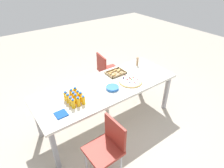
{
  "coord_description": "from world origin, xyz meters",
  "views": [
    {
      "loc": [
        -1.41,
        -2.06,
        2.39
      ],
      "look_at": [
        0.06,
        -0.04,
        0.76
      ],
      "focal_mm": 30.58,
      "sensor_mm": 36.0,
      "label": 1
    }
  ],
  "objects_px": {
    "juice_bottle_7": "(74,96)",
    "juice_bottle_8": "(78,95)",
    "juice_bottle_5": "(81,97)",
    "juice_bottle_6": "(68,98)",
    "snack_tray": "(115,73)",
    "juice_bottle_1": "(78,102)",
    "juice_bottle_3": "(71,101)",
    "juice_bottle_4": "(76,99)",
    "chair_near_left": "(107,145)",
    "juice_bottle_0": "(73,104)",
    "juice_bottle_2": "(83,100)",
    "fruit_pizza": "(130,81)",
    "party_table": "(107,89)",
    "cardboard_tube": "(137,61)",
    "plate_stack": "(112,88)",
    "juice_bottle_9": "(66,96)",
    "juice_bottle_11": "(75,92)",
    "juice_bottle_10": "(72,94)",
    "chair_far_right": "(107,69)",
    "napkin_stack": "(61,114)"
  },
  "relations": [
    {
      "from": "juice_bottle_7",
      "to": "juice_bottle_9",
      "type": "bearing_deg",
      "value": 140.8
    },
    {
      "from": "juice_bottle_6",
      "to": "juice_bottle_11",
      "type": "xyz_separation_m",
      "value": [
        0.15,
        0.08,
        0.0
      ]
    },
    {
      "from": "juice_bottle_5",
      "to": "juice_bottle_6",
      "type": "relative_size",
      "value": 1.09
    },
    {
      "from": "cardboard_tube",
      "to": "plate_stack",
      "type": "bearing_deg",
      "value": -156.89
    },
    {
      "from": "juice_bottle_9",
      "to": "juice_bottle_5",
      "type": "bearing_deg",
      "value": -43.8
    },
    {
      "from": "juice_bottle_6",
      "to": "cardboard_tube",
      "type": "relative_size",
      "value": 0.87
    },
    {
      "from": "juice_bottle_2",
      "to": "cardboard_tube",
      "type": "height_order",
      "value": "cardboard_tube"
    },
    {
      "from": "juice_bottle_0",
      "to": "juice_bottle_8",
      "type": "xyz_separation_m",
      "value": [
        0.15,
        0.15,
        -0.0
      ]
    },
    {
      "from": "juice_bottle_8",
      "to": "cardboard_tube",
      "type": "relative_size",
      "value": 0.84
    },
    {
      "from": "juice_bottle_8",
      "to": "juice_bottle_10",
      "type": "height_order",
      "value": "juice_bottle_10"
    },
    {
      "from": "juice_bottle_5",
      "to": "plate_stack",
      "type": "relative_size",
      "value": 0.76
    },
    {
      "from": "juice_bottle_1",
      "to": "fruit_pizza",
      "type": "xyz_separation_m",
      "value": [
        0.96,
        0.05,
        -0.06
      ]
    },
    {
      "from": "juice_bottle_1",
      "to": "plate_stack",
      "type": "bearing_deg",
      "value": 5.54
    },
    {
      "from": "juice_bottle_2",
      "to": "juice_bottle_4",
      "type": "xyz_separation_m",
      "value": [
        -0.07,
        0.08,
        0.01
      ]
    },
    {
      "from": "juice_bottle_0",
      "to": "cardboard_tube",
      "type": "relative_size",
      "value": 0.9
    },
    {
      "from": "chair_near_left",
      "to": "fruit_pizza",
      "type": "height_order",
      "value": "chair_near_left"
    },
    {
      "from": "juice_bottle_4",
      "to": "juice_bottle_9",
      "type": "relative_size",
      "value": 1.08
    },
    {
      "from": "juice_bottle_4",
      "to": "juice_bottle_8",
      "type": "distance_m",
      "value": 0.1
    },
    {
      "from": "juice_bottle_9",
      "to": "juice_bottle_11",
      "type": "bearing_deg",
      "value": 3.02
    },
    {
      "from": "chair_far_right",
      "to": "napkin_stack",
      "type": "height_order",
      "value": "chair_far_right"
    },
    {
      "from": "juice_bottle_1",
      "to": "juice_bottle_8",
      "type": "height_order",
      "value": "juice_bottle_1"
    },
    {
      "from": "juice_bottle_7",
      "to": "snack_tray",
      "type": "height_order",
      "value": "juice_bottle_7"
    },
    {
      "from": "juice_bottle_0",
      "to": "juice_bottle_3",
      "type": "bearing_deg",
      "value": 89.61
    },
    {
      "from": "snack_tray",
      "to": "party_table",
      "type": "bearing_deg",
      "value": -145.81
    },
    {
      "from": "juice_bottle_0",
      "to": "juice_bottle_6",
      "type": "bearing_deg",
      "value": 91.3
    },
    {
      "from": "juice_bottle_2",
      "to": "juice_bottle_6",
      "type": "relative_size",
      "value": 0.99
    },
    {
      "from": "chair_near_left",
      "to": "juice_bottle_9",
      "type": "distance_m",
      "value": 0.89
    },
    {
      "from": "juice_bottle_8",
      "to": "cardboard_tube",
      "type": "bearing_deg",
      "value": 10.78
    },
    {
      "from": "juice_bottle_3",
      "to": "cardboard_tube",
      "type": "xyz_separation_m",
      "value": [
        1.51,
        0.34,
        0.01
      ]
    },
    {
      "from": "juice_bottle_3",
      "to": "juice_bottle_4",
      "type": "height_order",
      "value": "juice_bottle_4"
    },
    {
      "from": "juice_bottle_0",
      "to": "juice_bottle_1",
      "type": "relative_size",
      "value": 0.97
    },
    {
      "from": "juice_bottle_1",
      "to": "juice_bottle_4",
      "type": "bearing_deg",
      "value": 85.96
    },
    {
      "from": "juice_bottle_5",
      "to": "snack_tray",
      "type": "distance_m",
      "value": 0.92
    },
    {
      "from": "juice_bottle_10",
      "to": "cardboard_tube",
      "type": "bearing_deg",
      "value": 7.72
    },
    {
      "from": "juice_bottle_4",
      "to": "cardboard_tube",
      "type": "xyz_separation_m",
      "value": [
        1.44,
        0.33,
        0.01
      ]
    },
    {
      "from": "juice_bottle_4",
      "to": "chair_near_left",
      "type": "bearing_deg",
      "value": -86.37
    },
    {
      "from": "juice_bottle_1",
      "to": "juice_bottle_3",
      "type": "height_order",
      "value": "juice_bottle_1"
    },
    {
      "from": "juice_bottle_6",
      "to": "juice_bottle_11",
      "type": "relative_size",
      "value": 0.97
    },
    {
      "from": "chair_far_right",
      "to": "cardboard_tube",
      "type": "height_order",
      "value": "cardboard_tube"
    },
    {
      "from": "chair_far_right",
      "to": "juice_bottle_0",
      "type": "relative_size",
      "value": 5.83
    },
    {
      "from": "juice_bottle_7",
      "to": "juice_bottle_8",
      "type": "height_order",
      "value": "juice_bottle_7"
    },
    {
      "from": "juice_bottle_8",
      "to": "juice_bottle_3",
      "type": "bearing_deg",
      "value": -151.85
    },
    {
      "from": "juice_bottle_6",
      "to": "plate_stack",
      "type": "distance_m",
      "value": 0.69
    },
    {
      "from": "juice_bottle_4",
      "to": "juice_bottle_6",
      "type": "bearing_deg",
      "value": 137.92
    },
    {
      "from": "plate_stack",
      "to": "juice_bottle_0",
      "type": "bearing_deg",
      "value": -175.55
    },
    {
      "from": "juice_bottle_0",
      "to": "juice_bottle_2",
      "type": "height_order",
      "value": "juice_bottle_0"
    },
    {
      "from": "chair_near_left",
      "to": "juice_bottle_5",
      "type": "height_order",
      "value": "juice_bottle_5"
    },
    {
      "from": "chair_far_right",
      "to": "juice_bottle_2",
      "type": "distance_m",
      "value": 1.5
    },
    {
      "from": "juice_bottle_7",
      "to": "snack_tray",
      "type": "bearing_deg",
      "value": 15.59
    },
    {
      "from": "juice_bottle_11",
      "to": "juice_bottle_6",
      "type": "bearing_deg",
      "value": -152.96
    }
  ]
}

